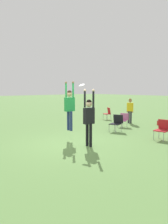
{
  "coord_description": "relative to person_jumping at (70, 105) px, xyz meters",
  "views": [
    {
      "loc": [
        6.89,
        -5.79,
        2.3
      ],
      "look_at": [
        0.07,
        0.5,
        1.3
      ],
      "focal_mm": 35.0,
      "sensor_mm": 36.0,
      "label": 1
    }
  ],
  "objects": [
    {
      "name": "camping_chair_0",
      "position": [
        0.17,
        3.09,
        -1.08
      ],
      "size": [
        0.68,
        0.73,
        0.9
      ],
      "rotation": [
        0.0,
        0.0,
        3.45
      ],
      "color": "gray",
      "rests_on": "ground_plane"
    },
    {
      "name": "ground_plane",
      "position": [
        0.61,
        -0.26,
        -1.6
      ],
      "size": [
        120.0,
        120.0,
        0.0
      ],
      "primitive_type": "plane",
      "color": "#608C47"
    },
    {
      "name": "person_spectator_far",
      "position": [
        -1.03,
        5.97,
        -0.62
      ],
      "size": [
        0.53,
        0.3,
        1.65
      ],
      "rotation": [
        0.0,
        0.0,
        0.28
      ],
      "color": "#2D2D38",
      "rests_on": "ground_plane"
    },
    {
      "name": "camping_chair_2",
      "position": [
        -0.44,
        4.47,
        -1.12
      ],
      "size": [
        0.66,
        0.72,
        0.82
      ],
      "rotation": [
        0.0,
        0.0,
        3.64
      ],
      "color": "gray",
      "rests_on": "ground_plane"
    },
    {
      "name": "cooler_box",
      "position": [
        0.88,
        6.74,
        -1.44
      ],
      "size": [
        0.51,
        0.4,
        0.32
      ],
      "color": "red",
      "rests_on": "ground_plane"
    },
    {
      "name": "person_jumping",
      "position": [
        0.0,
        0.0,
        0.0
      ],
      "size": [
        0.59,
        0.46,
        2.18
      ],
      "rotation": [
        0.0,
        0.0,
        1.48
      ],
      "color": "navy",
      "rests_on": "ground_plane"
    },
    {
      "name": "camping_chair_3",
      "position": [
        2.79,
        3.11,
        -1.07
      ],
      "size": [
        0.62,
        0.66,
        0.91
      ],
      "rotation": [
        0.0,
        0.0,
        3.28
      ],
      "color": "gray",
      "rests_on": "ground_plane"
    },
    {
      "name": "frisbee",
      "position": [
        0.79,
        0.02,
        0.85
      ],
      "size": [
        0.24,
        0.22,
        0.11
      ],
      "color": "white"
    },
    {
      "name": "person_defending",
      "position": [
        1.36,
        -0.12,
        -0.37
      ],
      "size": [
        0.59,
        0.45,
        2.28
      ],
      "rotation": [
        0.0,
        0.0,
        -1.66
      ],
      "color": "black",
      "rests_on": "ground_plane"
    },
    {
      "name": "camping_chair_4",
      "position": [
        -3.14,
        6.17,
        -1.07
      ],
      "size": [
        0.63,
        0.69,
        0.88
      ],
      "rotation": [
        0.0,
        0.0,
        2.66
      ],
      "color": "gray",
      "rests_on": "ground_plane"
    }
  ]
}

